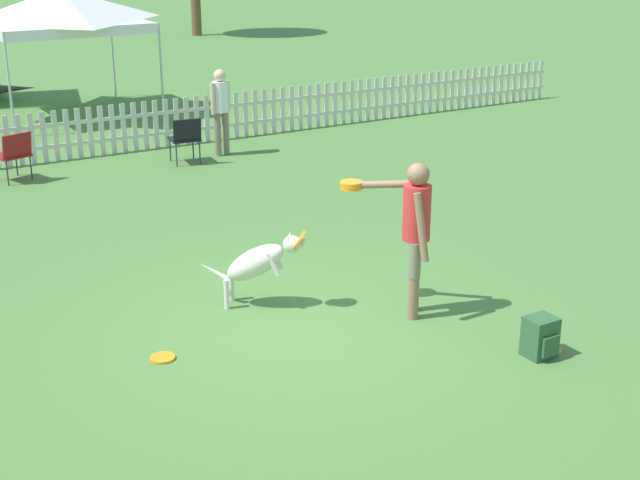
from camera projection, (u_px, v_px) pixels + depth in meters
name	position (u px, v px, depth m)	size (l,w,h in m)	color
ground_plane	(300.00, 330.00, 8.86)	(240.00, 240.00, 0.00)	#4C7A38
handler_person	(412.00, 221.00, 8.89)	(0.69, 1.03, 1.61)	#8C664C
leaping_dog	(259.00, 261.00, 9.24)	(0.99, 0.84, 0.87)	beige
frisbee_near_handler	(163.00, 358.00, 8.26)	(0.23, 0.23, 0.02)	orange
frisbee_near_dog	(549.00, 349.00, 8.42)	(0.23, 0.23, 0.02)	orange
backpack_on_grass	(541.00, 337.00, 8.26)	(0.28, 0.28, 0.39)	#2D5633
picket_fence	(67.00, 134.00, 15.12)	(22.07, 0.04, 0.86)	beige
folding_chair_blue_left	(186.00, 136.00, 14.83)	(0.53, 0.54, 0.79)	#333338
folding_chair_center	(13.00, 152.00, 13.80)	(0.62, 0.63, 0.78)	#333338
canopy_tent_main	(61.00, 10.00, 18.07)	(3.04, 3.04, 2.58)	#B2B2B2
spectator_standing	(221.00, 104.00, 15.26)	(0.40, 0.27, 1.49)	#7A705B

